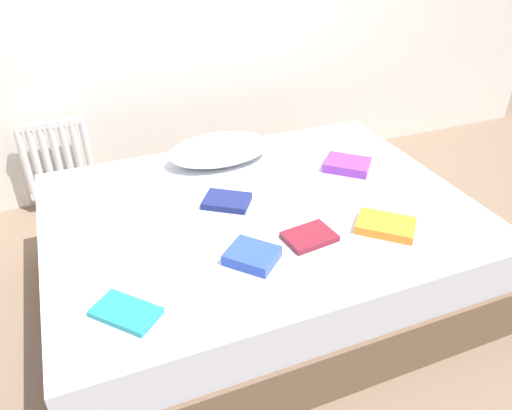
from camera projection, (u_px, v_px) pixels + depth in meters
The scene contains 10 objects.
ground_plane at pixel (260, 287), 2.57m from camera, with size 8.00×8.00×0.00m, color #7F6651.
bed at pixel (260, 249), 2.43m from camera, with size 2.00×1.50×0.50m.
radiator at pixel (58, 159), 3.04m from camera, with size 0.41×0.04×0.50m.
pillow at pixel (220, 150), 2.65m from camera, with size 0.56×0.32×0.15m, color white.
textbook_navy at pixel (227, 201), 2.31m from camera, with size 0.21×0.16×0.03m, color navy.
textbook_orange at pixel (386, 226), 2.13m from camera, with size 0.25×0.17×0.04m, color orange.
textbook_teal at pixel (126, 312), 1.70m from camera, with size 0.23×0.13×0.02m, color teal.
textbook_maroon at pixel (309, 237), 2.07m from camera, with size 0.21×0.15×0.03m, color maroon.
textbook_blue at pixel (252, 256), 1.95m from camera, with size 0.19×0.16×0.05m, color #2847B7.
textbook_purple at pixel (347, 165), 2.60m from camera, with size 0.23×0.18×0.05m, color purple.
Camera 1 is at (-0.74, -1.79, 1.74)m, focal length 34.22 mm.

